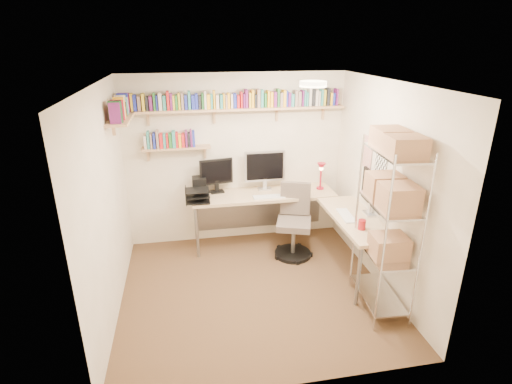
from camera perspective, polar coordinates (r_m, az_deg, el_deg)
ground at (r=5.11m, az=-0.26°, el=-13.82°), size 3.20×3.20×0.00m
room_shell at (r=4.42m, az=-0.23°, el=2.92°), size 3.24×3.04×2.52m
wall_shelves at (r=5.51m, az=-7.14°, el=11.52°), size 3.12×1.09×0.80m
corner_desk at (r=5.64m, az=3.05°, el=-1.08°), size 2.50×2.11×1.41m
office_chair at (r=5.71m, az=5.44°, el=-4.85°), size 0.59×0.59×1.04m
wire_rack at (r=4.40m, az=18.80°, el=-0.42°), size 0.49×0.88×2.06m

